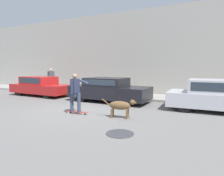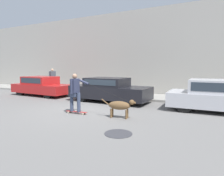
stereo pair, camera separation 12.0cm
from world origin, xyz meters
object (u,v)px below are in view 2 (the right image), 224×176
(parked_car_0, at_px, (42,86))
(parked_car_1, at_px, (109,90))
(dog, at_px, (120,106))
(parked_car_2, at_px, (217,96))
(skateboarder, at_px, (75,91))
(pedestrian_with_bag, at_px, (52,78))

(parked_car_0, distance_m, parked_car_1, 5.04)
(dog, bearing_deg, parked_car_2, 33.57)
(parked_car_0, height_order, dog, parked_car_0)
(parked_car_0, bearing_deg, dog, -20.41)
(parked_car_0, height_order, parked_car_1, parked_car_1)
(parked_car_0, relative_size, skateboarder, 1.51)
(skateboarder, bearing_deg, parked_car_2, 26.44)
(parked_car_1, xyz_separation_m, pedestrian_with_bag, (-5.73, 1.68, 0.39))
(pedestrian_with_bag, bearing_deg, skateboarder, 161.18)
(parked_car_1, relative_size, parked_car_2, 1.08)
(parked_car_0, height_order, pedestrian_with_bag, pedestrian_with_bag)
(parked_car_0, distance_m, parked_car_2, 10.14)
(parked_car_0, distance_m, pedestrian_with_bag, 1.87)
(parked_car_0, bearing_deg, pedestrian_with_bag, 114.22)
(parked_car_1, bearing_deg, parked_car_0, -178.77)
(parked_car_2, bearing_deg, parked_car_1, 177.88)
(parked_car_2, relative_size, skateboarder, 1.46)
(parked_car_2, distance_m, dog, 4.21)
(parked_car_0, height_order, parked_car_2, parked_car_2)
(parked_car_0, xyz_separation_m, parked_car_2, (10.14, -0.00, 0.03))
(pedestrian_with_bag, bearing_deg, parked_car_0, 132.64)
(parked_car_1, bearing_deg, skateboarder, -86.14)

